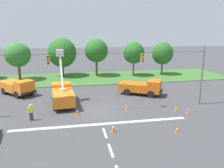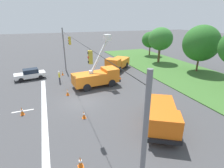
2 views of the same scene
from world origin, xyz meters
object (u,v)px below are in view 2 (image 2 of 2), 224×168
object	(u,v)px
traffic_cone_foreground_right	(120,77)
traffic_cone_lane_edge_b	(63,73)
utility_truck_bucket_lift	(97,76)
traffic_cone_lane_edge_a	(22,111)
tree_far_west	(150,40)
tree_centre	(201,43)
tree_west	(160,39)
traffic_cone_mid_right	(80,162)
utility_truck_support_near	(162,115)
utility_truck_support_far	(117,63)
traffic_cone_foreground_left	(67,92)
road_worker	(59,76)
sedan_white	(30,74)
traffic_cone_near_bucket	(84,115)

from	to	relation	value
traffic_cone_foreground_right	traffic_cone_lane_edge_b	bearing A→B (deg)	-122.78
utility_truck_bucket_lift	traffic_cone_lane_edge_a	world-z (taller)	utility_truck_bucket_lift
tree_far_west	tree_centre	distance (m)	14.56
tree_far_west	traffic_cone_lane_edge_b	distance (m)	23.32
tree_west	utility_truck_bucket_lift	xyz separation A→B (m)	(8.34, -15.59, -3.37)
tree_centre	traffic_cone_mid_right	bearing A→B (deg)	-59.53
utility_truck_support_near	traffic_cone_mid_right	size ratio (longest dim) A/B	8.25
utility_truck_bucket_lift	utility_truck_support_far	distance (m)	8.66
traffic_cone_foreground_left	utility_truck_support_far	bearing A→B (deg)	130.04
utility_truck_support_far	traffic_cone_foreground_right	distance (m)	5.35
road_worker	traffic_cone_mid_right	world-z (taller)	road_worker
utility_truck_support_far	traffic_cone_foreground_left	size ratio (longest dim) A/B	7.29
tree_centre	utility_truck_support_near	distance (m)	19.73
tree_far_west	traffic_cone_foreground_right	world-z (taller)	tree_far_west
tree_centre	traffic_cone_foreground_left	size ratio (longest dim) A/B	9.55
utility_truck_support_far	traffic_cone_lane_edge_a	bearing A→B (deg)	-51.91
traffic_cone_foreground_left	traffic_cone_lane_edge_a	world-z (taller)	traffic_cone_lane_edge_a
utility_truck_bucket_lift	road_worker	world-z (taller)	utility_truck_bucket_lift
road_worker	traffic_cone_foreground_left	size ratio (longest dim) A/B	2.20
tree_far_west	traffic_cone_lane_edge_b	bearing A→B (deg)	-68.77
tree_centre	utility_truck_support_near	size ratio (longest dim) A/B	1.21
tree_centre	traffic_cone_lane_edge_a	xyz separation A→B (m)	(5.21, -26.68, -4.38)
utility_truck_support_far	sedan_white	size ratio (longest dim) A/B	1.30
utility_truck_bucket_lift	traffic_cone_foreground_right	xyz separation A→B (m)	(-1.55, 4.02, -1.06)
traffic_cone_mid_right	traffic_cone_near_bucket	xyz separation A→B (m)	(-5.50, 1.41, -0.01)
utility_truck_support_near	traffic_cone_lane_edge_b	distance (m)	18.82
road_worker	traffic_cone_mid_right	distance (m)	15.97
road_worker	traffic_cone_lane_edge_b	size ratio (longest dim) A/B	2.57
traffic_cone_foreground_right	traffic_cone_mid_right	world-z (taller)	traffic_cone_mid_right
tree_centre	traffic_cone_lane_edge_a	distance (m)	27.54
utility_truck_bucket_lift	traffic_cone_lane_edge_a	xyz separation A→B (m)	(4.74, -8.81, -0.98)
utility_truck_support_near	traffic_cone_foreground_left	bearing A→B (deg)	-145.51
traffic_cone_foreground_left	tree_west	bearing A→B (deg)	116.82
traffic_cone_lane_edge_a	traffic_cone_lane_edge_b	size ratio (longest dim) A/B	1.19
traffic_cone_foreground_right	traffic_cone_mid_right	distance (m)	16.96
tree_far_west	tree_west	xyz separation A→B (m)	(6.66, -2.01, 0.94)
traffic_cone_lane_edge_b	tree_west	bearing A→B (deg)	94.95
utility_truck_support_far	traffic_cone_mid_right	world-z (taller)	utility_truck_support_far
sedan_white	traffic_cone_lane_edge_b	world-z (taller)	sedan_white
tree_west	traffic_cone_near_bucket	size ratio (longest dim) A/B	9.37
utility_truck_bucket_lift	traffic_cone_foreground_left	size ratio (longest dim) A/B	8.33
road_worker	traffic_cone_foreground_right	world-z (taller)	road_worker
road_worker	tree_west	bearing A→B (deg)	104.64
traffic_cone_mid_right	traffic_cone_near_bucket	size ratio (longest dim) A/B	1.04
traffic_cone_foreground_right	traffic_cone_mid_right	bearing A→B (deg)	-31.57
traffic_cone_mid_right	traffic_cone_foreground_left	bearing A→B (deg)	176.53
traffic_cone_foreground_right	traffic_cone_lane_edge_b	size ratio (longest dim) A/B	0.99
utility_truck_support_far	traffic_cone_lane_edge_a	size ratio (longest dim) A/B	7.14
road_worker	traffic_cone_lane_edge_b	xyz separation A→B (m)	(-3.60, 0.75, -0.66)
sedan_white	traffic_cone_near_bucket	world-z (taller)	sedan_white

